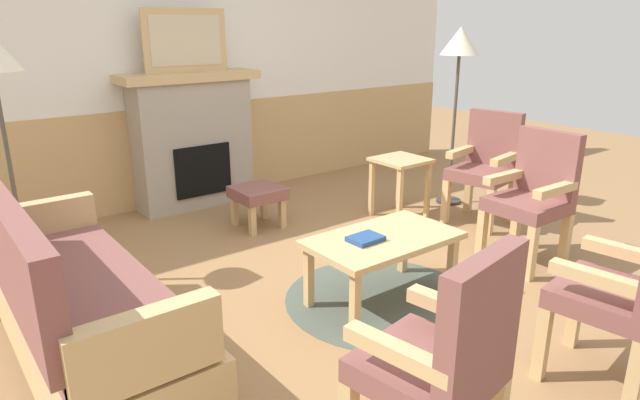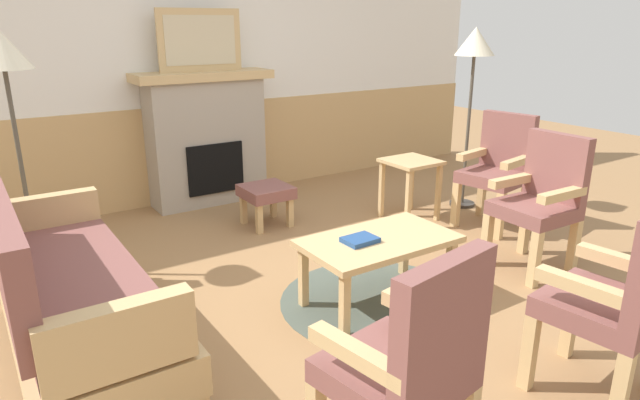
% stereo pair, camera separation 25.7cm
% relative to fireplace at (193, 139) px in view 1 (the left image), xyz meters
% --- Properties ---
extents(ground_plane, '(14.00, 14.00, 0.00)m').
position_rel_fireplace_xyz_m(ground_plane, '(0.00, -2.35, -0.65)').
color(ground_plane, '#997047').
extents(wall_back, '(7.20, 0.14, 2.70)m').
position_rel_fireplace_xyz_m(wall_back, '(0.00, 0.25, 0.66)').
color(wall_back, white).
rests_on(wall_back, ground_plane).
extents(fireplace, '(1.30, 0.44, 1.28)m').
position_rel_fireplace_xyz_m(fireplace, '(0.00, 0.00, 0.00)').
color(fireplace, '#A39989').
rests_on(fireplace, ground_plane).
extents(framed_picture, '(0.80, 0.04, 0.56)m').
position_rel_fireplace_xyz_m(framed_picture, '(0.00, 0.00, 0.91)').
color(framed_picture, tan).
rests_on(framed_picture, fireplace).
extents(couch, '(0.70, 1.80, 0.98)m').
position_rel_fireplace_xyz_m(couch, '(-1.66, -2.15, -0.26)').
color(couch, tan).
rests_on(couch, ground_plane).
extents(coffee_table, '(0.96, 0.56, 0.44)m').
position_rel_fireplace_xyz_m(coffee_table, '(0.07, -2.56, -0.27)').
color(coffee_table, tan).
rests_on(coffee_table, ground_plane).
extents(round_rug, '(1.25, 1.25, 0.01)m').
position_rel_fireplace_xyz_m(round_rug, '(0.07, -2.56, -0.65)').
color(round_rug, '#4C564C').
rests_on(round_rug, ground_plane).
extents(book_on_table, '(0.21, 0.16, 0.03)m').
position_rel_fireplace_xyz_m(book_on_table, '(-0.07, -2.55, -0.20)').
color(book_on_table, navy).
rests_on(book_on_table, coffee_table).
extents(footstool, '(0.40, 0.40, 0.36)m').
position_rel_fireplace_xyz_m(footstool, '(0.15, -0.92, -0.37)').
color(footstool, tan).
rests_on(footstool, ground_plane).
extents(armchair_near_fireplace, '(0.49, 0.49, 0.98)m').
position_rel_fireplace_xyz_m(armchair_near_fireplace, '(1.37, -2.77, -0.11)').
color(armchair_near_fireplace, tan).
rests_on(armchair_near_fireplace, ground_plane).
extents(armchair_by_window_left, '(0.56, 0.56, 0.98)m').
position_rel_fireplace_xyz_m(armchair_by_window_left, '(1.84, -2.01, -0.11)').
color(armchair_by_window_left, tan).
rests_on(armchair_by_window_left, ground_plane).
extents(armchair_front_left, '(0.54, 0.54, 0.98)m').
position_rel_fireplace_xyz_m(armchair_front_left, '(0.37, -3.90, -0.11)').
color(armchair_front_left, tan).
rests_on(armchair_front_left, ground_plane).
extents(armchair_front_center, '(0.55, 0.55, 0.98)m').
position_rel_fireplace_xyz_m(armchair_front_center, '(-0.76, -3.74, -0.11)').
color(armchair_front_center, tan).
rests_on(armchair_front_center, ground_plane).
extents(side_table, '(0.44, 0.44, 0.55)m').
position_rel_fireplace_xyz_m(side_table, '(1.32, -1.48, -0.22)').
color(side_table, tan).
rests_on(side_table, ground_plane).
extents(floor_lamp_by_chairs, '(0.36, 0.36, 1.68)m').
position_rel_fireplace_xyz_m(floor_lamp_by_chairs, '(2.02, -1.49, 0.80)').
color(floor_lamp_by_chairs, '#332D28').
rests_on(floor_lamp_by_chairs, ground_plane).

